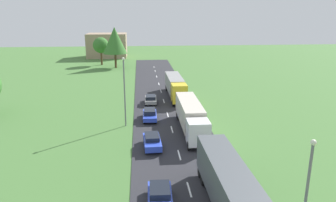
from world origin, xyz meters
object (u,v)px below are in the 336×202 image
object	(u,v)px
truck_lead	(230,190)
car_second	(160,196)
car_third	(152,141)
lamppost_second	(124,89)
tree_oak	(101,45)
truck_third	(175,86)
car_fifth	(151,99)
tree_maple	(115,40)
lamppost_lead	(307,188)
car_fourth	(150,114)
truck_second	(191,115)
distant_building	(107,45)

from	to	relation	value
truck_lead	car_second	world-z (taller)	truck_lead
car_third	lamppost_second	world-z (taller)	lamppost_second
truck_lead	tree_oak	distance (m)	75.08
car_third	lamppost_second	bearing A→B (deg)	113.09
lamppost_second	truck_third	bearing A→B (deg)	59.96
car_fifth	tree_maple	bearing A→B (deg)	102.60
truck_lead	lamppost_lead	bearing A→B (deg)	-41.16
car_fourth	tree_oak	bearing A→B (deg)	103.62
lamppost_lead	tree_maple	bearing A→B (deg)	103.30
truck_lead	tree_maple	xyz separation A→B (m)	(-12.94, 67.51, 5.24)
car_second	car_fifth	xyz separation A→B (m)	(0.35, 28.67, -0.00)
truck_second	car_fourth	bearing A→B (deg)	136.75
truck_lead	distant_building	bearing A→B (deg)	100.83
car_third	lamppost_lead	size ratio (longest dim) A/B	0.58
tree_oak	car_third	bearing A→B (deg)	-78.57
truck_second	distant_building	bearing A→B (deg)	103.34
car_fourth	car_fifth	distance (m)	8.13
truck_lead	tree_maple	distance (m)	68.93
truck_third	lamppost_second	xyz separation A→B (m)	(-8.28, -14.32, 2.99)
truck_third	car_third	distance (m)	22.50
car_second	tree_maple	size ratio (longest dim) A/B	0.38
truck_second	tree_oak	world-z (taller)	tree_oak
car_fifth	car_fourth	bearing A→B (deg)	-93.11
truck_lead	truck_second	bearing A→B (deg)	90.25
car_third	lamppost_lead	bearing A→B (deg)	-60.77
car_second	car_fourth	distance (m)	20.55
truck_second	car_second	bearing A→B (deg)	-107.41
truck_second	truck_third	distance (m)	16.93
tree_oak	distant_building	bearing A→B (deg)	89.51
tree_maple	tree_oak	bearing A→B (deg)	129.02
car_second	lamppost_lead	size ratio (longest dim) A/B	0.56
lamppost_second	car_fourth	bearing A→B (deg)	33.02
truck_lead	lamppost_second	world-z (taller)	lamppost_second
truck_second	car_second	world-z (taller)	truck_second
lamppost_second	tree_oak	bearing A→B (deg)	99.64
car_second	tree_maple	xyz separation A→B (m)	(-7.90, 65.61, 6.64)
car_fourth	distant_building	bearing A→B (deg)	100.16
truck_lead	car_third	distance (m)	13.83
car_fourth	tree_maple	distance (m)	46.21
car_fifth	lamppost_second	xyz separation A→B (m)	(-3.73, -10.26, 4.28)
lamppost_second	distant_building	bearing A→B (deg)	97.20
tree_oak	car_fourth	bearing A→B (deg)	-76.38
truck_lead	truck_second	size ratio (longest dim) A/B	1.08
truck_lead	truck_second	world-z (taller)	truck_lead
car_fifth	distant_building	bearing A→B (deg)	101.92
car_fifth	tree_oak	xyz separation A→B (m)	(-12.68, 42.40, 4.83)
car_second	car_third	xyz separation A→B (m)	(-0.16, 10.85, 0.04)
lamppost_second	distant_building	xyz separation A→B (m)	(-8.80, 69.66, -1.11)
car_third	car_fifth	distance (m)	17.83
lamppost_lead	tree_oak	distance (m)	79.19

